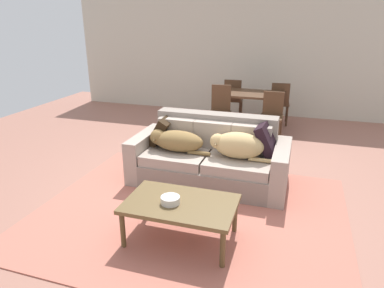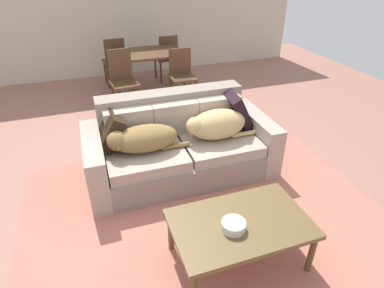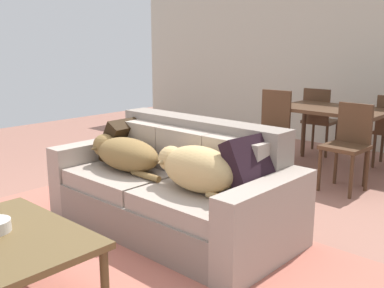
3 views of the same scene
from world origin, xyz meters
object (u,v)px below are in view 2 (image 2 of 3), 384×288
at_px(dog_on_left_cushion, 142,139).
at_px(throw_pillow_by_left_arm, 109,131).
at_px(bowl_on_coffee_table, 234,226).
at_px(dining_chair_near_left, 123,78).
at_px(throw_pillow_by_right_arm, 238,110).
at_px(dining_table, 147,57).
at_px(dining_chair_far_right, 167,56).
at_px(dog_on_right_cushion, 216,125).
at_px(coffee_table, 240,226).
at_px(dining_chair_far_left, 115,60).
at_px(couch, 179,145).
at_px(dining_chair_near_right, 182,74).

relative_size(dog_on_left_cushion, throw_pillow_by_left_arm, 2.15).
distance_m(bowl_on_coffee_table, dining_chair_near_left, 3.40).
height_order(throw_pillow_by_left_arm, throw_pillow_by_right_arm, throw_pillow_by_right_arm).
bearing_deg(bowl_on_coffee_table, dining_table, 86.89).
bearing_deg(throw_pillow_by_left_arm, dining_chair_far_right, 64.05).
height_order(dog_on_right_cushion, coffee_table, dog_on_right_cushion).
height_order(dining_chair_far_left, dining_chair_far_right, dining_chair_far_left).
xyz_separation_m(dining_table, dining_chair_near_left, (-0.50, -0.53, -0.15)).
xyz_separation_m(throw_pillow_by_right_arm, coffee_table, (-0.67, -1.47, -0.26)).
bearing_deg(bowl_on_coffee_table, coffee_table, 29.48).
bearing_deg(dog_on_left_cushion, throw_pillow_by_left_arm, 144.04).
bearing_deg(dining_chair_far_right, dining_table, 43.10).
relative_size(dog_on_left_cushion, throw_pillow_by_right_arm, 1.91).
bearing_deg(throw_pillow_by_left_arm, dining_table, 68.82).
xyz_separation_m(couch, dining_table, (0.19, 2.45, 0.34)).
height_order(dog_on_right_cushion, dining_chair_near_left, dining_chair_near_left).
bearing_deg(throw_pillow_by_right_arm, coffee_table, -114.66).
bearing_deg(dog_on_left_cushion, dining_table, 77.07).
distance_m(throw_pillow_by_left_arm, dining_table, 2.56).
distance_m(couch, coffee_table, 1.42).
bearing_deg(bowl_on_coffee_table, dog_on_right_cushion, 73.01).
distance_m(dining_chair_far_left, dining_chair_far_right, 0.99).
bearing_deg(throw_pillow_by_left_arm, couch, -4.80).
relative_size(throw_pillow_by_left_arm, dining_table, 0.32).
bearing_deg(dining_chair_far_left, dog_on_left_cushion, 84.13).
bearing_deg(dining_chair_near_left, dining_chair_far_left, 83.31).
xyz_separation_m(throw_pillow_by_right_arm, dining_chair_far_left, (-1.03, 3.00, -0.14)).
bearing_deg(dining_chair_far_left, dining_chair_far_right, 174.17).
bearing_deg(dining_chair_near_left, dining_chair_far_right, 41.51).
distance_m(throw_pillow_by_right_arm, coffee_table, 1.63).
distance_m(dining_chair_near_right, dining_chair_far_right, 1.13).
distance_m(dining_chair_near_left, dining_chair_near_right, 0.95).
distance_m(throw_pillow_by_left_arm, dining_chair_far_left, 3.02).
height_order(couch, throw_pillow_by_left_arm, couch).
relative_size(throw_pillow_by_right_arm, dining_chair_far_left, 0.49).
xyz_separation_m(dining_table, dining_chair_near_right, (0.44, -0.58, -0.17)).
bearing_deg(dining_chair_far_right, throw_pillow_by_right_arm, 86.41).
height_order(couch, dining_table, couch).
relative_size(couch, dog_on_right_cushion, 2.61).
distance_m(dog_on_left_cushion, throw_pillow_by_left_arm, 0.37).
xyz_separation_m(dog_on_right_cushion, coffee_table, (-0.31, -1.26, -0.23)).
relative_size(couch, dog_on_left_cushion, 2.44).
xyz_separation_m(throw_pillow_by_left_arm, dining_chair_far_left, (0.45, 2.98, -0.11)).
relative_size(dog_on_left_cushion, dining_chair_near_left, 0.89).
relative_size(dining_table, dining_chair_far_left, 1.36).
distance_m(dog_on_left_cushion, coffee_table, 1.37).
xyz_separation_m(couch, bowl_on_coffee_table, (-0.02, -1.47, 0.13)).
xyz_separation_m(dog_on_right_cushion, dining_table, (-0.19, 2.61, 0.06)).
relative_size(dog_on_left_cushion, bowl_on_coffee_table, 4.55).
xyz_separation_m(dining_chair_near_right, dining_chair_far_left, (-0.92, 1.18, -0.00)).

